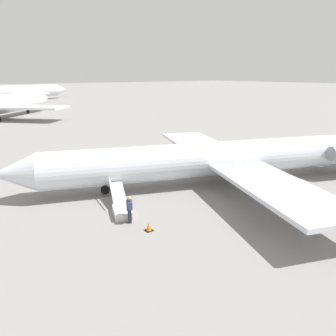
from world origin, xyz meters
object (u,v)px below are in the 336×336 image
Objects in this scene: airplane_far_right at (18,91)px; boarding_stairs at (121,208)px; passenger at (129,208)px; airplane_main at (224,158)px.

boarding_stairs is (17.09, 101.81, -2.76)m from airplane_far_right.
boarding_stairs is 1.72m from passenger.
boarding_stairs is at bearing 23.24° from airplane_main.
airplane_main is 10.11m from boarding_stairs.
airplane_main reaches higher than boarding_stairs.
passenger is (17.37, 103.39, -2.14)m from airplane_far_right.
boarding_stairs is at bearing -117.15° from airplane_far_right.
airplane_far_right reaches higher than airplane_main.
airplane_far_right is 9.15× the size of boarding_stairs.
passenger is at bearing -169.48° from boarding_stairs.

